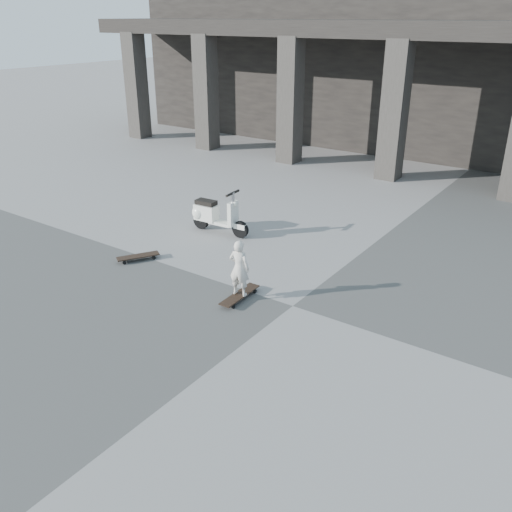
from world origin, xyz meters
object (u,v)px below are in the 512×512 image
Objects in this scene: skateboard_spare at (138,257)px; scooter at (211,214)px; longboard at (240,295)px; child at (239,268)px.

scooter is at bearing 26.68° from skateboard_spare.
skateboard_spare reaches higher than longboard.
skateboard_spare is at bearing 85.12° from longboard.
skateboard_spare is 2.17m from scooter.
child is at bearing -45.90° from scooter.
longboard is at bearing -9.59° from child.
longboard is 2.69m from skateboard_spare.
child reaches higher than longboard.
child is at bearing -61.78° from skateboard_spare.
skateboard_spare is (-2.69, 0.15, 0.00)m from longboard.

